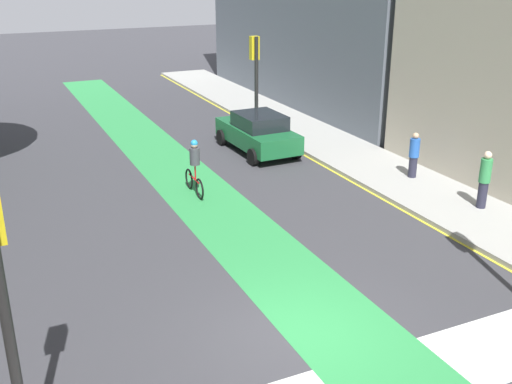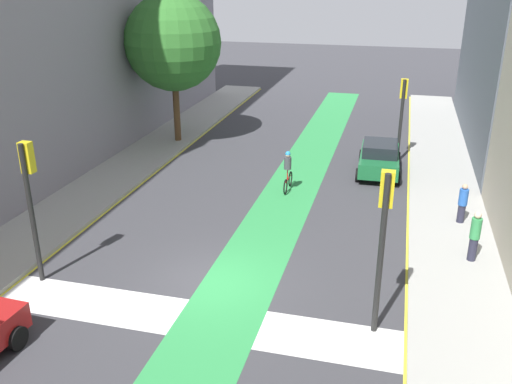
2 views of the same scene
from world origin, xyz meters
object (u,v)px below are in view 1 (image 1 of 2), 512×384
object	(u,v)px
pedestrian_sidewalk_right_a	(414,155)
pedestrian_sidewalk_right_b	(484,179)
traffic_signal_far_right	(255,67)
car_green_right_far	(258,132)
cyclist_in_lane	(194,166)

from	to	relation	value
pedestrian_sidewalk_right_a	pedestrian_sidewalk_right_b	distance (m)	3.09
traffic_signal_far_right	pedestrian_sidewalk_right_a	size ratio (longest dim) A/B	2.70
car_green_right_far	pedestrian_sidewalk_right_a	world-z (taller)	pedestrian_sidewalk_right_a
pedestrian_sidewalk_right_a	traffic_signal_far_right	bearing A→B (deg)	109.03
traffic_signal_far_right	cyclist_in_lane	size ratio (longest dim) A/B	2.27
traffic_signal_far_right	car_green_right_far	distance (m)	3.10
car_green_right_far	cyclist_in_lane	world-z (taller)	cyclist_in_lane
traffic_signal_far_right	cyclist_in_lane	xyz separation A→B (m)	(-4.65, -5.44, -1.99)
traffic_signal_far_right	pedestrian_sidewalk_right_b	xyz separation A→B (m)	(2.66, -10.43, -1.91)
pedestrian_sidewalk_right_a	pedestrian_sidewalk_right_b	bearing A→B (deg)	-87.63
traffic_signal_far_right	car_green_right_far	xyz separation A→B (m)	(-0.84, -2.06, -2.16)
cyclist_in_lane	pedestrian_sidewalk_right_a	bearing A→B (deg)	-14.90
car_green_right_far	pedestrian_sidewalk_right_b	xyz separation A→B (m)	(3.50, -8.37, 0.25)
pedestrian_sidewalk_right_a	pedestrian_sidewalk_right_b	world-z (taller)	pedestrian_sidewalk_right_b
pedestrian_sidewalk_right_a	pedestrian_sidewalk_right_b	size ratio (longest dim) A/B	0.89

